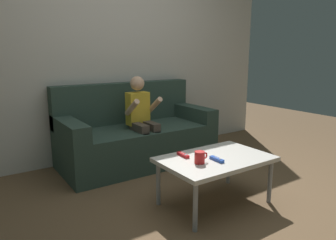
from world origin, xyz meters
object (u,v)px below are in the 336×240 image
(game_remote_red_near_edge, at_px, (183,155))
(couch, at_px, (136,136))
(coffee_mug, at_px, (200,157))
(person_seated_on_couch, at_px, (142,116))
(game_remote_blue_center, at_px, (217,159))
(coffee_table, at_px, (215,162))

(game_remote_red_near_edge, bearing_deg, couch, 82.07)
(game_remote_red_near_edge, distance_m, coffee_mug, 0.21)
(person_seated_on_couch, bearing_deg, game_remote_red_near_edge, -98.53)
(person_seated_on_couch, bearing_deg, game_remote_blue_center, -89.21)
(coffee_table, height_order, coffee_mug, coffee_mug)
(coffee_table, bearing_deg, person_seated_on_couch, 93.35)
(person_seated_on_couch, bearing_deg, coffee_mug, -96.55)
(coffee_table, xyz_separation_m, coffee_mug, (-0.20, -0.04, 0.08))
(person_seated_on_couch, relative_size, coffee_mug, 8.45)
(person_seated_on_couch, xyz_separation_m, game_remote_blue_center, (0.02, -1.17, -0.15))
(game_remote_red_near_edge, relative_size, coffee_mug, 1.20)
(couch, distance_m, game_remote_blue_center, 1.36)
(couch, bearing_deg, coffee_mug, -96.31)
(couch, relative_size, coffee_mug, 14.52)
(game_remote_red_near_edge, height_order, coffee_mug, coffee_mug)
(coffee_table, distance_m, coffee_mug, 0.22)
(person_seated_on_couch, distance_m, game_remote_red_near_edge, 0.96)
(person_seated_on_couch, relative_size, game_remote_blue_center, 7.07)
(couch, height_order, coffee_table, couch)
(couch, xyz_separation_m, game_remote_red_near_edge, (-0.16, -1.12, 0.11))
(person_seated_on_couch, height_order, coffee_mug, person_seated_on_couch)
(couch, bearing_deg, coffee_table, -87.83)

